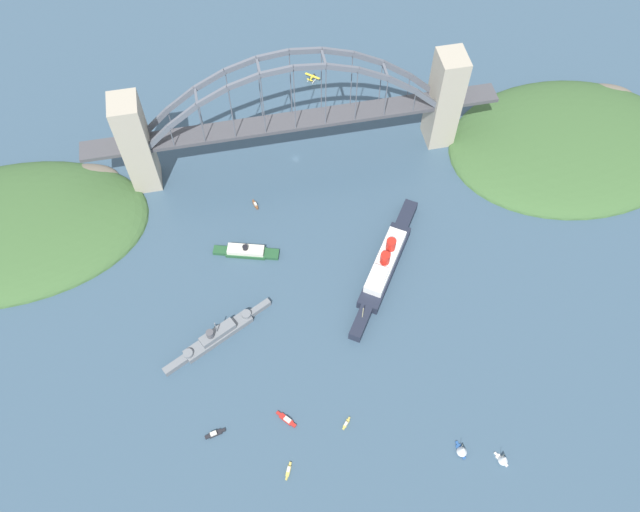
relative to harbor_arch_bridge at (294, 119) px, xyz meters
The scene contains 15 objects.
ground_plane 34.86m from the harbor_arch_bridge, behind, with size 1400.00×1400.00×0.00m, color #385166.
harbor_arch_bridge is the anchor object (origin of this frame).
headland_west_shore 180.92m from the harbor_arch_bridge, behind, with size 156.79×115.99×22.68m.
headland_east_shore 178.89m from the harbor_arch_bridge, ahead, with size 163.84×104.13×21.02m.
ocean_liner 101.83m from the harbor_arch_bridge, 111.21° to the left, with size 59.36×83.83×19.31m.
naval_cruiser 135.24m from the harbor_arch_bridge, 61.52° to the left, with size 61.31×33.92×17.42m.
harbor_ferry_steamer 83.39m from the harbor_arch_bridge, 58.27° to the left, with size 38.22×16.19×7.49m.
seaplane_taxiing_near_bridge 78.34m from the harbor_arch_bridge, 109.12° to the right, with size 9.74×8.99×4.90m.
small_boat_0 219.05m from the harbor_arch_bridge, 107.41° to the left, with size 6.33×8.15×8.38m.
small_boat_1 55.84m from the harbor_arch_bridge, 46.39° to the left, with size 2.92×7.41×2.49m.
small_boat_2 173.57m from the harbor_arch_bridge, 78.46° to the left, with size 9.25×10.18×2.07m.
small_boat_3 177.91m from the harbor_arch_bridge, 88.28° to the left, with size 5.31×6.03×1.86m.
small_boat_4 206.76m from the harbor_arch_bridge, 103.21° to the left, with size 5.69×9.20×8.08m.
small_boat_5 198.11m from the harbor_arch_bridge, 78.98° to the left, with size 4.46×8.28×1.98m.
small_boat_6 184.26m from the harbor_arch_bridge, 67.26° to the left, with size 10.61×3.82×2.24m.
Camera 1 is at (37.45, 270.69, 319.66)m, focal length 36.63 mm.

